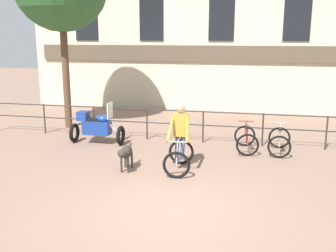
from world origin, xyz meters
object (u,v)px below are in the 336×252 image
(cyclist_with_bike, at_px, (180,141))
(parked_bicycle_near_lamp, at_px, (246,139))
(parked_bicycle_mid_left, at_px, (279,141))
(parked_motorcycle, at_px, (96,126))
(dog, at_px, (126,153))

(cyclist_with_bike, relative_size, parked_bicycle_near_lamp, 1.45)
(parked_bicycle_near_lamp, distance_m, parked_bicycle_mid_left, 0.96)
(parked_bicycle_mid_left, bearing_deg, parked_motorcycle, 5.01)
(parked_bicycle_mid_left, bearing_deg, dog, 35.50)
(dog, bearing_deg, parked_bicycle_mid_left, 29.21)
(cyclist_with_bike, distance_m, parked_motorcycle, 3.58)
(parked_motorcycle, height_order, parked_bicycle_mid_left, parked_motorcycle)
(parked_motorcycle, bearing_deg, parked_bicycle_near_lamp, -87.66)
(dog, distance_m, parked_bicycle_mid_left, 4.64)
(cyclist_with_bike, relative_size, parked_motorcycle, 1.00)
(dog, bearing_deg, cyclist_with_bike, 15.32)
(cyclist_with_bike, bearing_deg, parked_bicycle_mid_left, 33.69)
(cyclist_with_bike, distance_m, parked_bicycle_near_lamp, 2.66)
(cyclist_with_bike, relative_size, parked_bicycle_mid_left, 1.49)
(cyclist_with_bike, bearing_deg, parked_motorcycle, 144.24)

